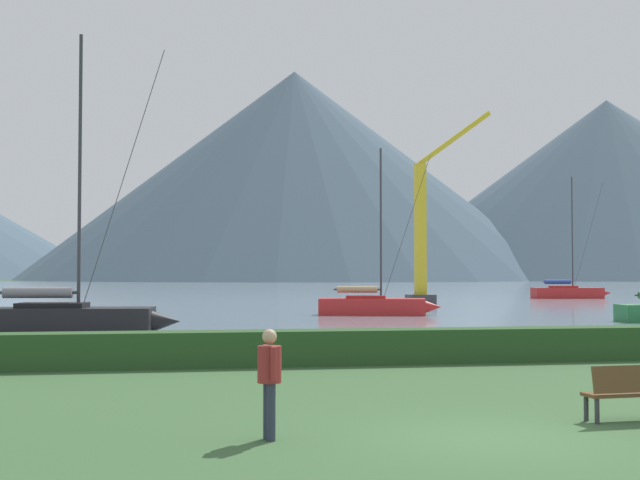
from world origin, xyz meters
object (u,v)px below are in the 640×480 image
Objects in this scene: dock_crane at (423,242)px; sailboat_slip_1 at (374,305)px; sailboat_slip_9 at (568,292)px; park_bench_near_path at (630,390)px; sailboat_slip_6 at (66,318)px; person_seated_viewer at (269,375)px.

sailboat_slip_1 is at bearing -116.34° from dock_crane.
sailboat_slip_9 is 74.62m from park_bench_near_path.
sailboat_slip_6 is at bearing -123.49° from sailboat_slip_1.
dock_crane is at bearing -135.63° from sailboat_slip_9.
dock_crane reaches higher than sailboat_slip_6.
person_seated_viewer is at bearing -70.64° from sailboat_slip_6.
sailboat_slip_6 reaches higher than park_bench_near_path.
sailboat_slip_9 is (43.07, 44.92, -0.03)m from sailboat_slip_6.
park_bench_near_path is (-4.62, -37.37, -0.08)m from sailboat_slip_1.
sailboat_slip_1 is 37.66m from park_bench_near_path.
sailboat_slip_9 is 7.27× the size of person_seated_viewer.
dock_crane reaches higher than sailboat_slip_9.
person_seated_viewer is (-10.79, -37.95, 0.37)m from sailboat_slip_1.
sailboat_slip_6 is 23.88m from person_seated_viewer.
sailboat_slip_9 reaches higher than sailboat_slip_1.
person_seated_viewer is 57.17m from dock_crane.
sailboat_slip_1 is 0.83× the size of sailboat_slip_9.
sailboat_slip_6 is at bearing 95.18° from person_seated_viewer.
sailboat_slip_1 is at bearing -124.23° from sailboat_slip_9.
sailboat_slip_9 reaches higher than person_seated_viewer.
sailboat_slip_1 is 6.02× the size of person_seated_viewer.
park_bench_near_path is at bearing -107.56° from sailboat_slip_9.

